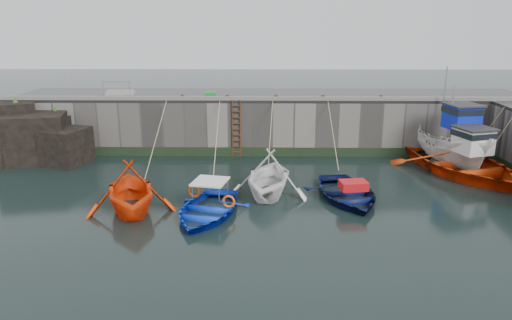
{
  "coord_description": "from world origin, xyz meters",
  "views": [
    {
      "loc": [
        -0.53,
        -17.25,
        7.52
      ],
      "look_at": [
        -0.84,
        4.93,
        1.2
      ],
      "focal_mm": 35.0,
      "sensor_mm": 36.0,
      "label": 1
    }
  ],
  "objects_px": {
    "boat_near_white": "(131,210)",
    "fish_crate": "(210,95)",
    "boat_near_blue": "(207,214)",
    "bollard_b": "(227,97)",
    "boat_far_orange": "(462,163)",
    "boat_near_navy": "(346,198)",
    "bollard_d": "(323,97)",
    "bollard_a": "(182,97)",
    "bollard_e": "(381,98)",
    "ladder": "(236,129)",
    "boat_far_white": "(452,146)",
    "bollard_c": "(276,97)",
    "boat_near_blacktrim": "(269,194)"
  },
  "relations": [
    {
      "from": "boat_far_white",
      "to": "bollard_d",
      "type": "xyz_separation_m",
      "value": [
        -6.71,
        1.8,
        2.28
      ]
    },
    {
      "from": "boat_far_white",
      "to": "bollard_a",
      "type": "distance_m",
      "value": 14.8
    },
    {
      "from": "boat_near_blue",
      "to": "boat_near_navy",
      "type": "height_order",
      "value": "boat_near_navy"
    },
    {
      "from": "boat_near_white",
      "to": "bollard_d",
      "type": "relative_size",
      "value": 15.99
    },
    {
      "from": "boat_far_orange",
      "to": "bollard_c",
      "type": "relative_size",
      "value": 30.96
    },
    {
      "from": "bollard_d",
      "to": "bollard_c",
      "type": "bearing_deg",
      "value": 180.0
    },
    {
      "from": "bollard_d",
      "to": "boat_near_white",
      "type": "bearing_deg",
      "value": -135.12
    },
    {
      "from": "bollard_b",
      "to": "bollard_d",
      "type": "distance_m",
      "value": 5.3
    },
    {
      "from": "ladder",
      "to": "bollard_c",
      "type": "xyz_separation_m",
      "value": [
        2.2,
        0.34,
        1.71
      ]
    },
    {
      "from": "boat_near_white",
      "to": "bollard_e",
      "type": "bearing_deg",
      "value": 18.73
    },
    {
      "from": "boat_near_blacktrim",
      "to": "fish_crate",
      "type": "xyz_separation_m",
      "value": [
        -3.29,
        7.55,
        3.31
      ]
    },
    {
      "from": "boat_near_navy",
      "to": "fish_crate",
      "type": "height_order",
      "value": "fish_crate"
    },
    {
      "from": "bollard_a",
      "to": "bollard_e",
      "type": "height_order",
      "value": "same"
    },
    {
      "from": "boat_near_navy",
      "to": "fish_crate",
      "type": "relative_size",
      "value": 7.54
    },
    {
      "from": "ladder",
      "to": "boat_far_orange",
      "type": "height_order",
      "value": "boat_far_orange"
    },
    {
      "from": "boat_near_navy",
      "to": "fish_crate",
      "type": "xyz_separation_m",
      "value": [
        -6.66,
        7.98,
        3.31
      ]
    },
    {
      "from": "bollard_d",
      "to": "boat_far_orange",
      "type": "bearing_deg",
      "value": -26.29
    },
    {
      "from": "bollard_a",
      "to": "boat_near_white",
      "type": "bearing_deg",
      "value": -95.73
    },
    {
      "from": "bollard_a",
      "to": "boat_far_orange",
      "type": "bearing_deg",
      "value": -12.86
    },
    {
      "from": "boat_near_white",
      "to": "boat_near_navy",
      "type": "bearing_deg",
      "value": -7.65
    },
    {
      "from": "bollard_d",
      "to": "bollard_b",
      "type": "bearing_deg",
      "value": 180.0
    },
    {
      "from": "boat_near_white",
      "to": "boat_far_white",
      "type": "relative_size",
      "value": 0.68
    },
    {
      "from": "fish_crate",
      "to": "bollard_d",
      "type": "bearing_deg",
      "value": -14.37
    },
    {
      "from": "boat_near_blacktrim",
      "to": "boat_far_white",
      "type": "xyz_separation_m",
      "value": [
        9.76,
        4.87,
        1.02
      ]
    },
    {
      "from": "boat_near_blue",
      "to": "bollard_c",
      "type": "xyz_separation_m",
      "value": [
        2.93,
        9.05,
        3.3
      ]
    },
    {
      "from": "boat_far_orange",
      "to": "bollard_b",
      "type": "distance_m",
      "value": 12.77
    },
    {
      "from": "boat_near_blacktrim",
      "to": "bollard_a",
      "type": "relative_size",
      "value": 15.78
    },
    {
      "from": "fish_crate",
      "to": "bollard_b",
      "type": "relative_size",
      "value": 2.26
    },
    {
      "from": "boat_near_blue",
      "to": "bollard_b",
      "type": "height_order",
      "value": "bollard_b"
    },
    {
      "from": "boat_near_blue",
      "to": "boat_near_blacktrim",
      "type": "height_order",
      "value": "boat_near_blacktrim"
    },
    {
      "from": "fish_crate",
      "to": "bollard_e",
      "type": "relative_size",
      "value": 2.26
    },
    {
      "from": "boat_near_navy",
      "to": "bollard_d",
      "type": "relative_size",
      "value": 17.0
    },
    {
      "from": "bollard_c",
      "to": "bollard_d",
      "type": "xyz_separation_m",
      "value": [
        2.6,
        0.0,
        0.0
      ]
    },
    {
      "from": "boat_far_orange",
      "to": "bollard_e",
      "type": "xyz_separation_m",
      "value": [
        -3.51,
        3.31,
        2.8
      ]
    },
    {
      "from": "boat_near_navy",
      "to": "bollard_a",
      "type": "xyz_separation_m",
      "value": [
        -8.12,
        7.1,
        3.3
      ]
    },
    {
      "from": "boat_near_blue",
      "to": "fish_crate",
      "type": "relative_size",
      "value": 7.22
    },
    {
      "from": "boat_far_orange",
      "to": "boat_near_navy",
      "type": "bearing_deg",
      "value": -166.21
    },
    {
      "from": "bollard_c",
      "to": "bollard_d",
      "type": "height_order",
      "value": "same"
    },
    {
      "from": "boat_near_blue",
      "to": "bollard_c",
      "type": "height_order",
      "value": "bollard_c"
    },
    {
      "from": "bollard_e",
      "to": "ladder",
      "type": "bearing_deg",
      "value": -177.6
    },
    {
      "from": "ladder",
      "to": "boat_near_blue",
      "type": "relative_size",
      "value": 0.7
    },
    {
      "from": "bollard_b",
      "to": "bollard_e",
      "type": "distance_m",
      "value": 8.5
    },
    {
      "from": "boat_near_blacktrim",
      "to": "bollard_c",
      "type": "bearing_deg",
      "value": 94.93
    },
    {
      "from": "bollard_b",
      "to": "bollard_e",
      "type": "height_order",
      "value": "same"
    },
    {
      "from": "boat_near_navy",
      "to": "bollard_b",
      "type": "bearing_deg",
      "value": 120.01
    },
    {
      "from": "boat_near_blue",
      "to": "bollard_c",
      "type": "relative_size",
      "value": 16.29
    },
    {
      "from": "boat_near_navy",
      "to": "bollard_d",
      "type": "height_order",
      "value": "bollard_d"
    },
    {
      "from": "boat_near_white",
      "to": "boat_near_blue",
      "type": "distance_m",
      "value": 3.16
    },
    {
      "from": "boat_near_white",
      "to": "fish_crate",
      "type": "distance_m",
      "value": 10.34
    },
    {
      "from": "bollard_a",
      "to": "bollard_d",
      "type": "relative_size",
      "value": 1.0
    }
  ]
}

